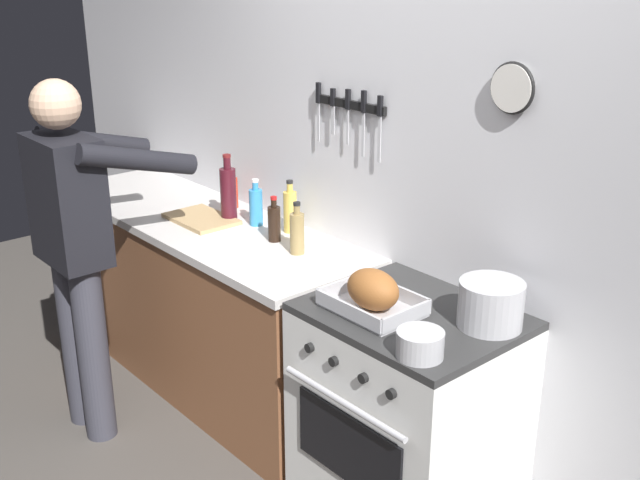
% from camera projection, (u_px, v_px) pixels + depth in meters
% --- Properties ---
extents(wall_back, '(6.00, 0.13, 2.60)m').
position_uv_depth(wall_back, '(437.00, 177.00, 3.08)').
color(wall_back, silver).
rests_on(wall_back, ground).
extents(counter_block, '(2.03, 0.65, 0.90)m').
position_uv_depth(counter_block, '(206.00, 300.00, 4.01)').
color(counter_block, brown).
rests_on(counter_block, ground).
extents(stove, '(0.76, 0.67, 0.90)m').
position_uv_depth(stove, '(407.00, 417.00, 3.00)').
color(stove, white).
rests_on(stove, ground).
extents(person_cook, '(0.51, 0.63, 1.66)m').
position_uv_depth(person_cook, '(77.00, 240.00, 3.41)').
color(person_cook, '#383842').
rests_on(person_cook, ground).
extents(roasting_pan, '(0.35, 0.26, 0.16)m').
position_uv_depth(roasting_pan, '(373.00, 294.00, 2.83)').
color(roasting_pan, '#B7B7BC').
rests_on(roasting_pan, stove).
extents(stock_pot, '(0.23, 0.23, 0.17)m').
position_uv_depth(stock_pot, '(491.00, 304.00, 2.72)').
color(stock_pot, '#B7B7BC').
rests_on(stock_pot, stove).
extents(saucepan, '(0.16, 0.16, 0.09)m').
position_uv_depth(saucepan, '(420.00, 344.00, 2.52)').
color(saucepan, '#B7B7BC').
rests_on(saucepan, stove).
extents(cutting_board, '(0.36, 0.24, 0.02)m').
position_uv_depth(cutting_board, '(201.00, 219.00, 3.81)').
color(cutting_board, tan).
rests_on(cutting_board, counter_block).
extents(bottle_wine_red, '(0.08, 0.08, 0.33)m').
position_uv_depth(bottle_wine_red, '(228.00, 193.00, 3.77)').
color(bottle_wine_red, '#47141E').
rests_on(bottle_wine_red, counter_block).
extents(bottle_vinegar, '(0.06, 0.06, 0.24)m').
position_uv_depth(bottle_vinegar, '(297.00, 232.00, 3.37)').
color(bottle_vinegar, '#997F4C').
rests_on(bottle_vinegar, counter_block).
extents(bottle_soy_sauce, '(0.06, 0.06, 0.21)m').
position_uv_depth(bottle_soy_sauce, '(274.00, 223.00, 3.52)').
color(bottle_soy_sauce, black).
rests_on(bottle_soy_sauce, counter_block).
extents(bottle_dish_soap, '(0.07, 0.07, 0.23)m').
position_uv_depth(bottle_dish_soap, '(256.00, 206.00, 3.72)').
color(bottle_dish_soap, '#338CCC').
rests_on(bottle_dish_soap, counter_block).
extents(bottle_hot_sauce, '(0.05, 0.05, 0.21)m').
position_uv_depth(bottle_hot_sauce, '(233.00, 192.00, 3.98)').
color(bottle_hot_sauce, red).
rests_on(bottle_hot_sauce, counter_block).
extents(bottle_cooking_oil, '(0.06, 0.06, 0.25)m').
position_uv_depth(bottle_cooking_oil, '(290.00, 210.00, 3.63)').
color(bottle_cooking_oil, gold).
rests_on(bottle_cooking_oil, counter_block).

